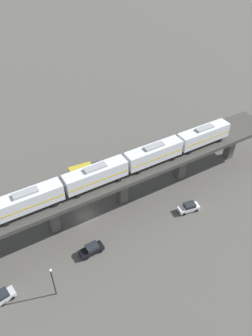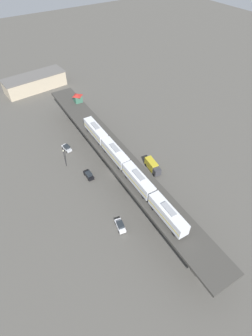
% 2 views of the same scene
% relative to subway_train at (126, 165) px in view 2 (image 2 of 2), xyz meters
% --- Properties ---
extents(ground_plane, '(400.00, 400.00, 0.00)m').
position_rel_subway_train_xyz_m(ground_plane, '(1.70, 8.50, -11.04)').
color(ground_plane, '#4C4944').
extents(elevated_viaduct, '(11.66, 92.24, 8.50)m').
position_rel_subway_train_xyz_m(elevated_viaduct, '(1.70, 8.30, -3.77)').
color(elevated_viaduct, '#393733').
rests_on(elevated_viaduct, ground).
extents(subway_train, '(4.60, 49.87, 4.45)m').
position_rel_subway_train_xyz_m(subway_train, '(0.00, 0.00, 0.00)').
color(subway_train, silver).
rests_on(subway_train, elevated_viaduct).
extents(signal_hut, '(3.33, 3.33, 3.40)m').
position_rel_subway_train_xyz_m(signal_hut, '(5.30, 42.19, -0.74)').
color(signal_hut, '#33604C').
rests_on(signal_hut, elevated_viaduct).
extents(street_car_black, '(1.96, 4.41, 1.89)m').
position_rel_subway_train_xyz_m(street_car_black, '(-6.69, 11.59, -10.10)').
color(street_car_black, black).
rests_on(street_car_black, ground).
extents(street_car_white, '(2.67, 4.68, 1.89)m').
position_rel_subway_train_xyz_m(street_car_white, '(-8.26, -9.91, -10.10)').
color(street_car_white, silver).
rests_on(street_car_white, ground).
extents(street_car_silver, '(2.34, 4.58, 1.89)m').
position_rel_subway_train_xyz_m(street_car_silver, '(-7.10, 27.93, -10.10)').
color(street_car_silver, '#B7BABF').
rests_on(street_car_silver, ground).
extents(delivery_truck, '(3.15, 7.43, 3.20)m').
position_rel_subway_train_xyz_m(delivery_truck, '(12.39, 3.15, -9.28)').
color(delivery_truck, '#333338').
rests_on(delivery_truck, ground).
extents(street_lamp, '(0.44, 0.44, 6.94)m').
position_rel_subway_train_xyz_m(street_lamp, '(-10.70, 20.25, -6.93)').
color(street_lamp, black).
rests_on(street_lamp, ground).
extents(warehouse_building, '(29.25, 12.33, 6.80)m').
position_rel_subway_train_xyz_m(warehouse_building, '(-0.93, 77.99, -7.63)').
color(warehouse_building, tan).
rests_on(warehouse_building, ground).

